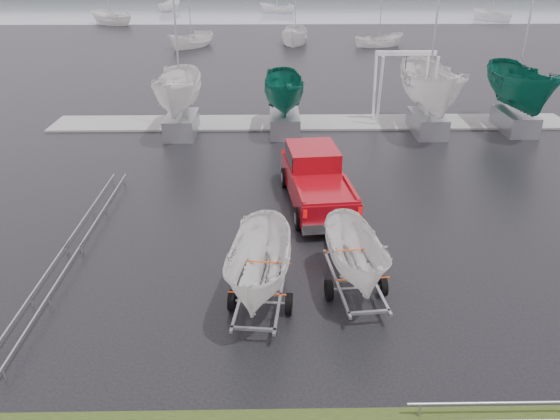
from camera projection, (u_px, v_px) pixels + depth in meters
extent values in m
plane|color=black|center=(336.00, 224.00, 20.25)|extent=(120.00, 120.00, 0.00)
plane|color=slate|center=(281.00, 0.00, 110.44)|extent=(300.00, 300.00, 0.00)
cube|color=gray|center=(311.00, 123.00, 31.95)|extent=(30.00, 3.00, 0.12)
cube|color=maroon|center=(317.00, 185.00, 21.45)|extent=(2.67, 6.20, 0.99)
cube|color=maroon|center=(312.00, 157.00, 22.09)|extent=(2.15, 2.57, 0.88)
cube|color=black|center=(312.00, 156.00, 22.06)|extent=(2.16, 2.31, 0.57)
cube|color=silver|center=(332.00, 228.00, 18.84)|extent=(2.10, 0.40, 0.36)
cylinder|color=black|center=(285.00, 177.00, 23.29)|extent=(0.39, 0.86, 0.83)
cylinder|color=black|center=(331.00, 175.00, 23.50)|extent=(0.39, 0.86, 0.83)
cylinder|color=black|center=(299.00, 218.00, 19.75)|extent=(0.39, 0.86, 0.83)
cylinder|color=black|center=(353.00, 215.00, 19.96)|extent=(0.39, 0.86, 0.83)
cube|color=gray|center=(336.00, 281.00, 15.94)|extent=(0.44, 3.59, 0.08)
cube|color=gray|center=(373.00, 279.00, 16.06)|extent=(0.44, 3.59, 0.08)
cylinder|color=gray|center=(356.00, 288.00, 15.89)|extent=(1.60, 0.24, 0.08)
cylinder|color=black|center=(329.00, 290.00, 15.80)|extent=(0.24, 0.62, 0.60)
cylinder|color=black|center=(383.00, 286.00, 15.97)|extent=(0.24, 0.62, 0.60)
imported|color=silver|center=(359.00, 217.00, 15.12)|extent=(1.66, 1.70, 4.03)
cube|color=#F04607|center=(349.00, 250.00, 16.48)|extent=(1.55, 0.20, 0.03)
cube|color=#F04607|center=(363.00, 279.00, 15.05)|extent=(1.55, 0.20, 0.03)
cube|color=gray|center=(242.00, 292.00, 15.42)|extent=(0.49, 3.59, 0.08)
cube|color=gray|center=(281.00, 295.00, 15.32)|extent=(0.49, 3.59, 0.08)
cylinder|color=gray|center=(260.00, 302.00, 15.25)|extent=(1.60, 0.26, 0.08)
cylinder|color=black|center=(232.00, 300.00, 15.32)|extent=(0.25, 0.62, 0.60)
cylinder|color=black|center=(289.00, 304.00, 15.19)|extent=(0.25, 0.62, 0.60)
imported|color=silver|center=(260.00, 221.00, 14.37)|extent=(1.89, 1.93, 4.53)
cube|color=#F04607|center=(264.00, 262.00, 15.85)|extent=(1.54, 0.22, 0.03)
cube|color=#F04607|center=(257.00, 293.00, 14.41)|extent=(1.54, 0.22, 0.03)
cylinder|color=silver|center=(380.00, 92.00, 30.45)|extent=(0.16, 0.58, 3.99)
cylinder|color=silver|center=(375.00, 86.00, 31.89)|extent=(0.16, 0.58, 3.99)
cylinder|color=silver|center=(433.00, 92.00, 30.50)|extent=(0.16, 0.58, 3.99)
cylinder|color=silver|center=(426.00, 86.00, 31.94)|extent=(0.16, 0.58, 3.99)
cube|color=silver|center=(407.00, 53.00, 30.33)|extent=(3.30, 0.25, 0.25)
cube|color=gray|center=(182.00, 125.00, 29.81)|extent=(1.60, 3.20, 1.10)
imported|color=silver|center=(176.00, 56.00, 28.22)|extent=(2.35, 2.42, 6.26)
cube|color=gray|center=(285.00, 123.00, 30.09)|extent=(1.60, 3.20, 1.10)
imported|color=#0C5642|center=(285.00, 60.00, 28.60)|extent=(2.18, 2.23, 5.79)
cube|color=gray|center=(427.00, 124.00, 30.03)|extent=(1.60, 3.20, 1.10)
imported|color=silver|center=(436.00, 45.00, 28.23)|extent=(2.72, 2.80, 7.24)
cube|color=gray|center=(514.00, 121.00, 30.38)|extent=(1.60, 3.20, 1.10)
imported|color=#0C5642|center=(528.00, 48.00, 28.67)|extent=(2.57, 2.64, 6.82)
cylinder|color=gray|center=(105.00, 206.00, 20.86)|extent=(0.06, 6.50, 0.06)
cylinder|color=gray|center=(92.00, 206.00, 20.85)|extent=(0.06, 6.50, 0.06)
cylinder|color=gray|center=(48.00, 296.00, 15.45)|extent=(0.06, 6.50, 0.06)
cylinder|color=gray|center=(30.00, 296.00, 15.44)|extent=(0.06, 6.50, 0.06)
imported|color=silver|center=(192.00, 47.00, 56.78)|extent=(3.38, 3.40, 6.41)
cylinder|color=#B2B2B7|center=(189.00, 7.00, 55.06)|extent=(0.08, 0.08, 8.00)
imported|color=silver|center=(295.00, 43.00, 59.15)|extent=(3.04, 3.10, 7.28)
cylinder|color=#B2B2B7|center=(296.00, 4.00, 57.42)|extent=(0.08, 0.08, 8.00)
imported|color=silver|center=(378.00, 47.00, 57.24)|extent=(2.50, 2.46, 5.41)
cylinder|color=#B2B2B7|center=(381.00, 6.00, 55.52)|extent=(0.08, 0.08, 8.00)
imported|color=silver|center=(491.00, 21.00, 78.20)|extent=(3.38, 3.39, 6.31)
imported|color=silver|center=(111.00, 25.00, 74.01)|extent=(3.92, 3.91, 7.38)
imported|color=silver|center=(277.00, 13.00, 87.87)|extent=(3.07, 3.04, 6.05)
imported|color=silver|center=(170.00, 11.00, 90.95)|extent=(3.03, 3.08, 6.77)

